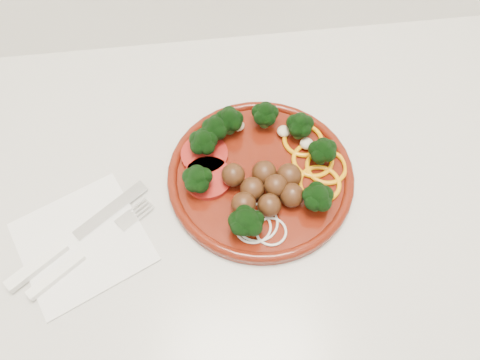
{
  "coord_description": "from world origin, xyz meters",
  "views": [
    {
      "loc": [
        -0.14,
        1.38,
        1.46
      ],
      "look_at": [
        -0.1,
        1.7,
        0.92
      ],
      "focal_mm": 35.0,
      "sensor_mm": 36.0,
      "label": 1
    }
  ],
  "objects": [
    {
      "name": "counter",
      "position": [
        0.0,
        1.7,
        0.45
      ],
      "size": [
        2.4,
        0.6,
        0.9
      ],
      "color": "silver",
      "rests_on": "ground"
    },
    {
      "name": "knife",
      "position": [
        -0.34,
        1.64,
        0.91
      ],
      "size": [
        0.18,
        0.14,
        0.01
      ],
      "rotation": [
        0.0,
        0.0,
        0.65
      ],
      "color": "silver",
      "rests_on": "napkin"
    },
    {
      "name": "plate",
      "position": [
        -0.08,
        1.71,
        0.92
      ],
      "size": [
        0.26,
        0.26,
        0.05
      ],
      "rotation": [
        0.0,
        0.0,
        -0.21
      ],
      "color": "#511308",
      "rests_on": "counter"
    },
    {
      "name": "fork",
      "position": [
        -0.33,
        1.61,
        0.91
      ],
      "size": [
        0.16,
        0.13,
        0.01
      ],
      "rotation": [
        0.0,
        0.0,
        0.65
      ],
      "color": "white",
      "rests_on": "napkin"
    },
    {
      "name": "napkin",
      "position": [
        -0.32,
        1.64,
        0.9
      ],
      "size": [
        0.2,
        0.2,
        0.0
      ],
      "primitive_type": "cube",
      "rotation": [
        0.0,
        0.0,
        0.43
      ],
      "color": "white",
      "rests_on": "counter"
    }
  ]
}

